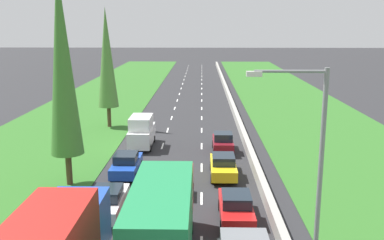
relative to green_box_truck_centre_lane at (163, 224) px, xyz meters
name	(u,v)px	position (x,y,z in m)	size (l,w,h in m)	color
ground_plane	(189,104)	(-0.09, 41.17, -2.18)	(300.00, 300.00, 0.00)	#28282B
grass_verge_left	(97,104)	(-12.74, 41.17, -2.16)	(14.00, 140.00, 0.04)	#2D6623
grass_verge_right	(295,105)	(14.26, 41.17, -2.16)	(14.00, 140.00, 0.04)	#2D6623
median_barrier	(231,101)	(5.61, 41.17, -1.76)	(0.44, 120.00, 0.85)	#9E9B93
lane_markings	(189,104)	(-0.09, 41.17, -2.18)	(3.64, 116.00, 0.01)	white
green_box_truck_centre_lane	(163,224)	(0.00, 0.00, 0.00)	(2.46, 9.40, 4.18)	black
white_sedan_left_lane	(108,201)	(-3.66, 5.67, -1.37)	(1.82, 4.50, 1.64)	white
green_sedan_centre_lane	(170,182)	(-0.34, 8.84, -1.37)	(1.82, 4.50, 1.64)	#237A33
blue_sedan_left_lane	(126,164)	(-3.74, 12.43, -1.37)	(1.82, 4.50, 1.64)	#1E47B7
red_sedan_right_lane	(236,207)	(3.55, 5.01, -1.37)	(1.82, 4.50, 1.64)	red
white_van_left_lane	(142,132)	(-3.63, 19.82, -0.78)	(1.96, 4.90, 2.82)	white
yellow_sedan_right_lane	(223,166)	(3.19, 12.23, -1.37)	(1.82, 4.50, 1.64)	yellow
maroon_hatchback_right_lane	(223,142)	(3.47, 18.47, -1.35)	(1.74, 3.90, 1.72)	maroon
poplar_tree_second	(62,62)	(-7.28, 10.41, 6.09)	(2.16, 2.16, 14.43)	#4C3823
poplar_tree_third	(107,58)	(-8.12, 27.51, 5.08)	(2.11, 2.11, 12.42)	#4C3823
street_light_mast	(312,161)	(6.12, -0.49, 3.05)	(3.20, 0.28, 9.00)	gray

